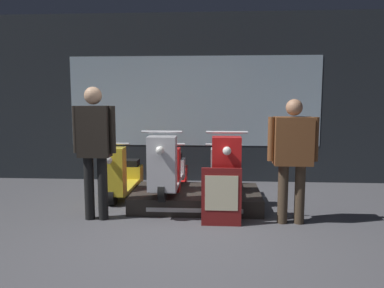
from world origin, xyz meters
The scene contains 11 objects.
ground_plane centered at (0.00, 0.00, 0.00)m, with size 30.00×30.00×0.00m, color #4C4C51.
shop_wall_back centered at (0.00, 3.34, 1.60)m, with size 8.69×0.09×3.20m.
display_platform centered at (0.14, 1.57, 0.12)m, with size 1.88×1.13×0.24m.
scooter_display_left centered at (-0.28, 1.47, 0.59)m, with size 0.53×1.63×0.95m.
scooter_display_right centered at (0.57, 1.47, 0.59)m, with size 0.53×1.63×0.95m.
scooter_backrow_0 centered at (-1.12, 2.08, 0.35)m, with size 0.53×1.63×0.95m.
scooter_backrow_1 centered at (-0.29, 2.08, 0.35)m, with size 0.53×1.63×0.95m.
scooter_backrow_2 centered at (0.54, 2.08, 0.35)m, with size 0.53×1.63×0.95m.
person_left_browsing centered at (-1.16, 0.89, 1.04)m, with size 0.57×0.23×1.76m.
person_right_browsing centered at (1.40, 0.89, 0.96)m, with size 0.64×0.27×1.60m.
price_sign_board centered at (0.50, 0.73, 0.38)m, with size 0.51×0.04×0.75m.
Camera 1 is at (0.42, -3.88, 1.62)m, focal length 35.00 mm.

